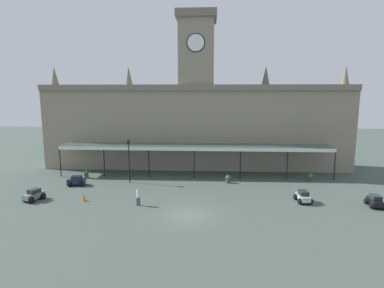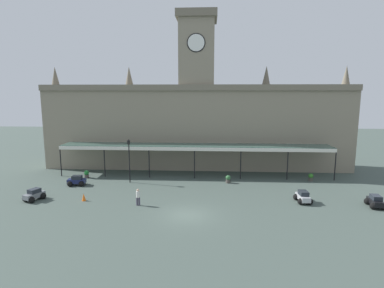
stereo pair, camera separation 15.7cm
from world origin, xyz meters
The scene contains 13 objects.
ground_plane centered at (0.00, 0.00, 0.00)m, with size 140.00×140.00×0.00m, color #425049.
station_building centered at (0.00, 18.54, 6.88)m, with size 43.24×5.67×21.67m.
entrance_canopy centered at (0.00, 13.54, 3.94)m, with size 35.23×3.26×4.10m.
car_black_sedan centered at (17.85, 3.05, 0.50)m, with size 1.63×2.12×1.19m.
car_navy_sedan centered at (-13.76, 8.31, 0.50)m, with size 2.13×1.66×1.19m.
car_silver_sedan centered at (11.30, 3.99, 0.50)m, with size 1.60×2.10×1.19m.
car_grey_sedan centered at (-15.94, 3.05, 0.50)m, with size 1.97×2.23×1.19m.
pedestrian_crossing_forecourt centered at (-5.00, 2.18, 0.91)m, with size 0.39×0.34×1.67m.
victorian_lamppost centered at (-7.79, 9.89, 3.29)m, with size 0.30×0.30×5.35m.
traffic_cone centered at (-10.81, 3.15, 0.37)m, with size 0.40×0.40×0.74m, color orange.
planter_near_kerb centered at (4.19, 10.37, 0.49)m, with size 0.60×0.60×0.96m.
planter_by_canopy centered at (-13.90, 11.62, 0.49)m, with size 0.60×0.60×0.96m.
planter_forecourt_centre centered at (14.50, 11.80, 0.49)m, with size 0.60×0.60×0.96m.
Camera 1 is at (1.76, -26.49, 10.90)m, focal length 29.17 mm.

